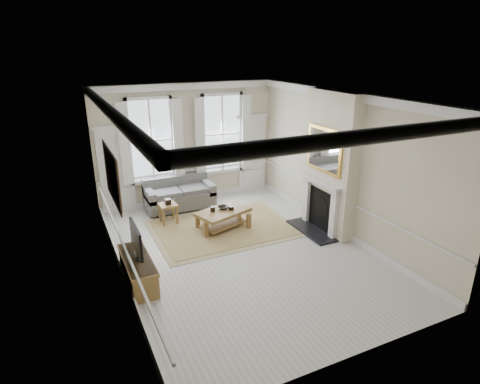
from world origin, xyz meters
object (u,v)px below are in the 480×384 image
side_table (168,208)px  tv_stand (138,270)px  coffee_table (223,213)px  sofa (179,196)px

side_table → tv_stand: side_table is taller
side_table → coffee_table: (1.15, -0.89, -0.01)m
side_table → tv_stand: size_ratio=0.36×
coffee_table → sofa: bearing=89.6°
coffee_table → tv_stand: size_ratio=1.01×
tv_stand → coffee_table: bearing=32.5°
side_table → coffee_table: bearing=-37.9°
side_table → coffee_table: size_ratio=0.36×
sofa → tv_stand: (-1.86, -3.36, -0.10)m
sofa → coffee_table: bearing=-72.2°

